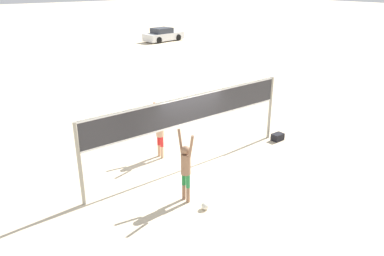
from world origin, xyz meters
name	(u,v)px	position (x,y,z in m)	size (l,w,h in m)	color
ground_plane	(192,165)	(0.00, 0.00, 0.00)	(200.00, 200.00, 0.00)	beige
volleyball_net	(192,115)	(0.00, 0.00, 1.86)	(8.02, 0.11, 2.54)	gray
player_spiker	(186,166)	(-1.53, -1.66, 1.15)	(0.28, 0.71, 2.17)	#8C664C
player_blocker	(160,130)	(-0.50, 1.21, 1.06)	(0.28, 0.69, 2.03)	tan
volleyball	(205,206)	(-1.38, -2.35, 0.11)	(0.22, 0.22, 0.22)	silver
gear_bag	(278,137)	(4.05, -0.42, 0.14)	(0.48, 0.32, 0.28)	black
parked_car_mid	(163,35)	(14.95, 23.89, 0.62)	(4.44, 2.20, 1.37)	silver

